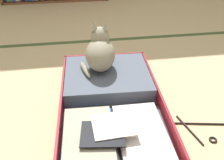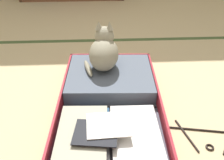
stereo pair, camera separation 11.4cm
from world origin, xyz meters
The scene contains 5 objects.
ground_plane centered at (0.00, 0.00, 0.00)m, with size 10.00×10.00×0.00m, color tan.
tatami_border centered at (0.00, 1.02, 0.00)m, with size 4.80×0.05×0.00m.
open_suitcase centered at (-0.04, 0.17, 0.05)m, with size 0.60×0.98×0.11m.
black_cat centered at (-0.07, 0.41, 0.22)m, with size 0.25×0.28×0.29m.
clothes_hanger centered at (0.44, -0.13, 0.00)m, with size 0.41×0.24×0.01m.
Camera 2 is at (-0.08, -1.01, 0.96)m, focal length 40.53 mm.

